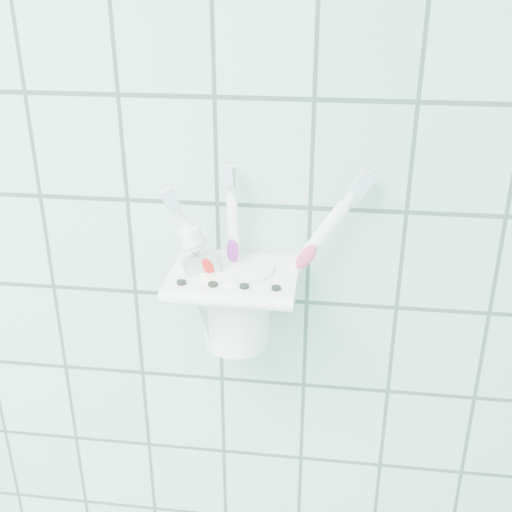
% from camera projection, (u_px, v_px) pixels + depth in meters
% --- Properties ---
extents(holder_bracket, '(0.13, 0.11, 0.04)m').
position_uv_depth(holder_bracket, '(234.00, 278.00, 0.68)').
color(holder_bracket, white).
rests_on(holder_bracket, wall_back).
extents(cup, '(0.08, 0.08, 0.09)m').
position_uv_depth(cup, '(237.00, 302.00, 0.70)').
color(cup, white).
rests_on(cup, holder_bracket).
extents(toothbrush_pink, '(0.08, 0.03, 0.19)m').
position_uv_depth(toothbrush_pink, '(249.00, 258.00, 0.67)').
color(toothbrush_pink, white).
rests_on(toothbrush_pink, cup).
extents(toothbrush_blue, '(0.02, 0.03, 0.19)m').
position_uv_depth(toothbrush_blue, '(237.00, 254.00, 0.69)').
color(toothbrush_blue, white).
rests_on(toothbrush_blue, cup).
extents(toothbrush_orange, '(0.12, 0.03, 0.21)m').
position_uv_depth(toothbrush_orange, '(246.00, 241.00, 0.68)').
color(toothbrush_orange, white).
rests_on(toothbrush_orange, cup).
extents(toothpaste_tube, '(0.07, 0.04, 0.15)m').
position_uv_depth(toothpaste_tube, '(227.00, 277.00, 0.67)').
color(toothpaste_tube, silver).
rests_on(toothpaste_tube, cup).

